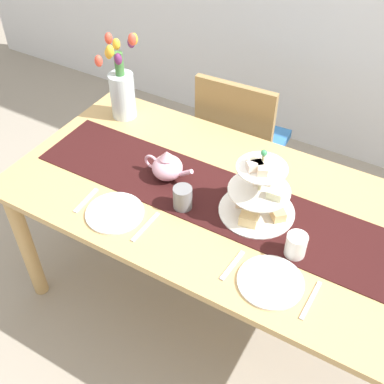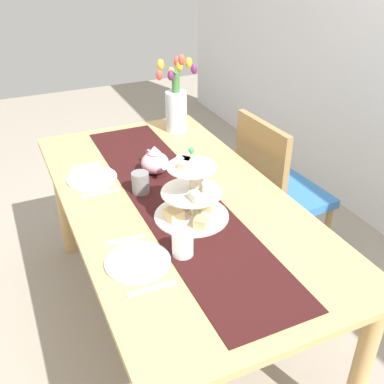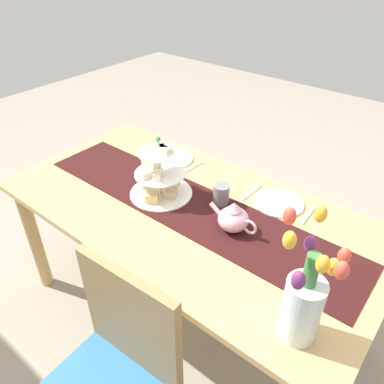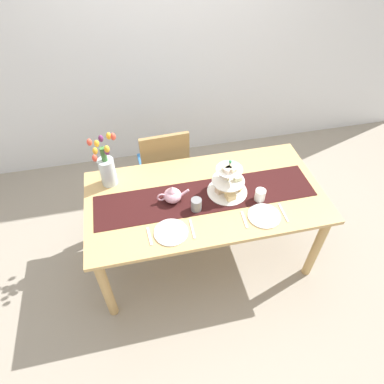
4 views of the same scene
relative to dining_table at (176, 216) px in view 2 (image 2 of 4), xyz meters
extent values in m
plane|color=gray|center=(0.00, 0.00, -0.64)|extent=(8.00, 8.00, 0.00)
cube|color=tan|center=(0.00, 0.00, 0.08)|extent=(1.76, 0.91, 0.03)
cylinder|color=tan|center=(-0.81, -0.38, -0.29)|extent=(0.07, 0.07, 0.71)
cylinder|color=tan|center=(-0.81, 0.38, -0.29)|extent=(0.07, 0.07, 0.71)
cylinder|color=tan|center=(0.81, 0.38, -0.29)|extent=(0.07, 0.07, 0.71)
cylinder|color=olive|center=(-0.05, 0.94, -0.43)|extent=(0.04, 0.04, 0.41)
cylinder|color=olive|center=(-0.41, 0.92, -0.43)|extent=(0.04, 0.04, 0.41)
cylinder|color=olive|center=(-0.03, 0.58, -0.43)|extent=(0.04, 0.04, 0.41)
cylinder|color=olive|center=(-0.39, 0.56, -0.43)|extent=(0.04, 0.04, 0.41)
cube|color=#3370B7|center=(-0.22, 0.75, -0.20)|extent=(0.44, 0.44, 0.05)
cube|color=olive|center=(-0.21, 0.56, 0.05)|extent=(0.42, 0.06, 0.45)
cube|color=black|center=(0.00, -0.01, 0.10)|extent=(1.63, 0.34, 0.00)
cylinder|color=beige|center=(0.17, 0.00, 0.24)|extent=(0.01, 0.01, 0.28)
cylinder|color=white|center=(0.17, 0.00, 0.10)|extent=(0.30, 0.30, 0.01)
cylinder|color=white|center=(0.17, 0.00, 0.21)|extent=(0.24, 0.24, 0.01)
cylinder|color=white|center=(0.17, 0.00, 0.32)|extent=(0.19, 0.19, 0.01)
cube|color=#E4B97A|center=(0.26, 0.00, 0.13)|extent=(0.07, 0.07, 0.04)
cube|color=#DBC57C|center=(0.15, 0.08, 0.13)|extent=(0.08, 0.08, 0.04)
cube|color=beige|center=(0.11, 0.00, 0.13)|extent=(0.07, 0.06, 0.04)
cube|color=beige|center=(0.17, -0.08, 0.13)|extent=(0.08, 0.07, 0.05)
cube|color=beige|center=(0.24, -0.01, 0.23)|extent=(0.06, 0.04, 0.03)
cube|color=#EFE1C2|center=(0.19, 0.06, 0.23)|extent=(0.05, 0.06, 0.03)
cube|color=#F2DFCB|center=(0.14, 0.04, 0.23)|extent=(0.06, 0.07, 0.03)
cube|color=beige|center=(0.14, -0.01, 0.34)|extent=(0.06, 0.04, 0.03)
cube|color=#F4DBC5|center=(0.15, -0.03, 0.34)|extent=(0.06, 0.07, 0.03)
cube|color=beige|center=(0.18, -0.03, 0.34)|extent=(0.06, 0.07, 0.03)
sphere|color=#389356|center=(0.17, 0.00, 0.39)|extent=(0.02, 0.02, 0.02)
ellipsoid|color=#E5A8BC|center=(-0.25, 0.00, 0.15)|extent=(0.13, 0.13, 0.10)
cone|color=#E5A8BC|center=(-0.25, 0.00, 0.22)|extent=(0.06, 0.06, 0.04)
cylinder|color=#E5A8BC|center=(-0.16, 0.00, 0.16)|extent=(0.07, 0.02, 0.06)
torus|color=#E5A8BC|center=(-0.33, 0.00, 0.15)|extent=(0.07, 0.01, 0.07)
cylinder|color=silver|center=(-0.68, 0.29, 0.21)|extent=(0.12, 0.12, 0.22)
cylinder|color=#3D7538|center=(-0.68, 0.29, 0.37)|extent=(0.04, 0.04, 0.12)
ellipsoid|color=#EF4C38|center=(-0.59, 0.29, 0.52)|extent=(0.04, 0.04, 0.06)
ellipsoid|color=yellow|center=(-0.62, 0.34, 0.49)|extent=(0.04, 0.04, 0.06)
ellipsoid|color=#6B2860|center=(-0.69, 0.40, 0.44)|extent=(0.04, 0.04, 0.06)
ellipsoid|color=yellow|center=(-0.72, 0.33, 0.45)|extent=(0.04, 0.04, 0.06)
ellipsoid|color=#EF4C38|center=(-0.76, 0.34, 0.46)|extent=(0.04, 0.04, 0.06)
ellipsoid|color=yellow|center=(-0.73, 0.29, 0.42)|extent=(0.04, 0.04, 0.06)
ellipsoid|color=#EF4C38|center=(-0.74, 0.22, 0.41)|extent=(0.04, 0.04, 0.06)
ellipsoid|color=yellow|center=(-0.64, 0.19, 0.49)|extent=(0.04, 0.04, 0.06)
ellipsoid|color=#6B2860|center=(-0.65, 0.25, 0.43)|extent=(0.04, 0.04, 0.06)
cylinder|color=white|center=(-0.31, -0.29, 0.10)|extent=(0.23, 0.23, 0.01)
cube|color=silver|center=(-0.45, -0.29, 0.10)|extent=(0.03, 0.15, 0.01)
cube|color=silver|center=(-0.16, -0.29, 0.10)|extent=(0.02, 0.17, 0.01)
cylinder|color=white|center=(0.35, -0.29, 0.10)|extent=(0.23, 0.23, 0.01)
cube|color=silver|center=(0.21, -0.29, 0.10)|extent=(0.03, 0.15, 0.01)
cube|color=silver|center=(0.50, -0.29, 0.10)|extent=(0.02, 0.17, 0.01)
cylinder|color=slate|center=(-0.10, -0.12, 0.15)|extent=(0.08, 0.08, 0.09)
cylinder|color=white|center=(0.38, -0.13, 0.14)|extent=(0.08, 0.08, 0.09)
camera|label=1|loc=(0.61, -1.28, 1.44)|focal=44.79mm
camera|label=2|loc=(1.55, -0.62, 1.11)|focal=42.33mm
camera|label=3|loc=(-0.89, 1.06, 1.14)|focal=35.30mm
camera|label=4|loc=(-0.47, -1.66, 1.88)|focal=31.27mm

